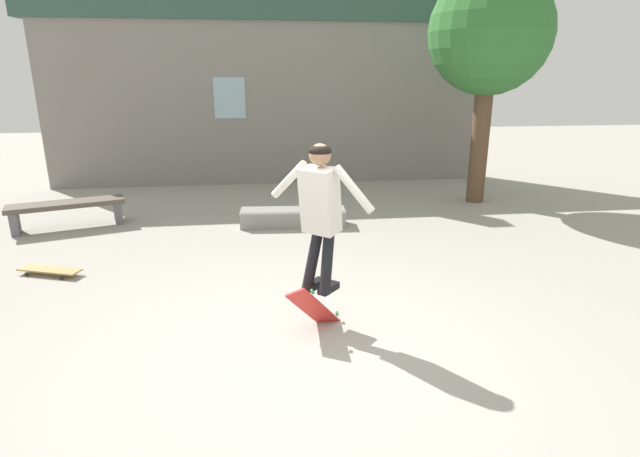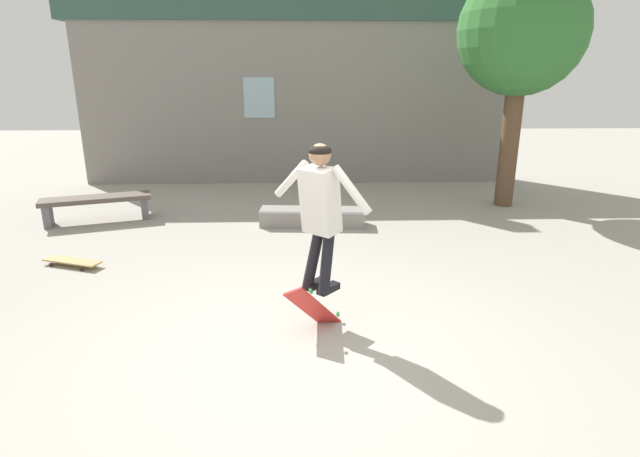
% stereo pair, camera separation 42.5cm
% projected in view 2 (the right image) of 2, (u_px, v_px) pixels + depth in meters
% --- Properties ---
extents(ground_plane, '(40.00, 40.00, 0.00)m').
position_uv_depth(ground_plane, '(306.00, 349.00, 4.72)').
color(ground_plane, '#A39E93').
extents(building_backdrop, '(10.74, 0.52, 5.15)m').
position_uv_depth(building_backdrop, '(302.00, 89.00, 11.56)').
color(building_backdrop, gray).
rests_on(building_backdrop, ground_plane).
extents(tree_right, '(2.30, 2.30, 4.40)m').
position_uv_depth(tree_right, '(522.00, 34.00, 9.03)').
color(tree_right, brown).
rests_on(tree_right, ground_plane).
extents(park_bench, '(1.86, 1.00, 0.45)m').
position_uv_depth(park_bench, '(97.00, 203.00, 8.73)').
color(park_bench, brown).
rests_on(park_bench, ground_plane).
extents(skate_ledge, '(1.81, 0.59, 0.29)m').
position_uv_depth(skate_ledge, '(312.00, 217.00, 8.58)').
color(skate_ledge, gray).
rests_on(skate_ledge, ground_plane).
extents(skater, '(0.93, 0.86, 1.48)m').
position_uv_depth(skater, '(320.00, 206.00, 4.78)').
color(skater, silver).
extents(skateboard_flipping, '(0.64, 0.49, 0.72)m').
position_uv_depth(skateboard_flipping, '(316.00, 310.00, 5.06)').
color(skateboard_flipping, red).
extents(skateboard_resting, '(0.85, 0.48, 0.08)m').
position_uv_depth(skateboard_resting, '(72.00, 261.00, 6.76)').
color(skateboard_resting, '#AD894C').
rests_on(skateboard_resting, ground_plane).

